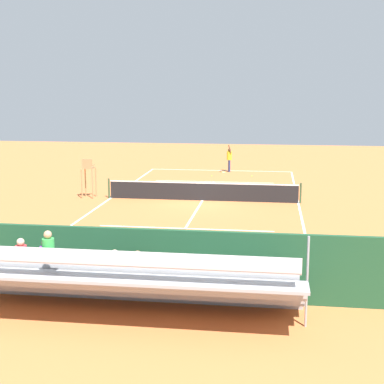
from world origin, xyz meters
TOP-DOWN VIEW (x-y plane):
  - ground_plane at (0.00, 0.00)m, footprint 60.00×60.00m
  - court_line_markings at (0.00, -0.04)m, footprint 10.10×22.20m
  - tennis_net at (0.00, 0.00)m, footprint 10.30×0.10m
  - backdrop_wall at (0.00, 14.00)m, footprint 18.00×0.16m
  - bleacher_stand at (0.13, 15.34)m, footprint 9.06×2.40m
  - umpire_chair at (6.20, 0.08)m, footprint 0.67×0.67m
  - courtside_bench at (-3.39, 13.27)m, footprint 1.80×0.40m
  - equipment_bag at (-1.20, 13.40)m, footprint 0.90×0.36m
  - tennis_player at (-0.62, -10.48)m, footprint 0.42×0.55m
  - tennis_racket at (-0.25, -10.06)m, footprint 0.53×0.50m
  - tennis_ball_near at (-2.30, -8.52)m, footprint 0.07×0.07m
  - tennis_ball_far at (0.38, -8.21)m, footprint 0.07×0.07m

SIDE VIEW (x-z plane):
  - ground_plane at x=0.00m, z-range 0.00..0.00m
  - court_line_markings at x=0.00m, z-range 0.00..0.01m
  - tennis_racket at x=-0.25m, z-range 0.00..0.03m
  - tennis_ball_near at x=-2.30m, z-range 0.00..0.07m
  - tennis_ball_far at x=0.38m, z-range 0.00..0.07m
  - equipment_bag at x=-1.20m, z-range 0.00..0.36m
  - tennis_net at x=0.00m, z-range -0.03..1.04m
  - courtside_bench at x=-3.39m, z-range 0.09..1.02m
  - bleacher_stand at x=0.13m, z-range -0.33..2.15m
  - backdrop_wall at x=0.00m, z-range 0.00..2.00m
  - tennis_player at x=-0.62m, z-range 0.05..1.98m
  - umpire_chair at x=6.20m, z-range 0.24..2.38m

